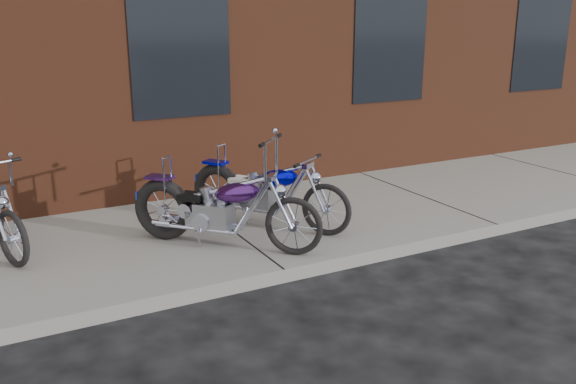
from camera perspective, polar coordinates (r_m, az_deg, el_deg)
ground at (r=6.32m, az=-0.33°, el=-8.52°), size 120.00×120.00×0.00m
sidewalk at (r=7.56m, az=-5.64°, el=-3.80°), size 22.00×3.00×0.15m
chopper_purple at (r=6.80m, az=-6.29°, el=-1.82°), size 1.64×1.70×1.27m
chopper_blue at (r=7.47m, az=-2.13°, el=-0.21°), size 1.32×1.86×0.95m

